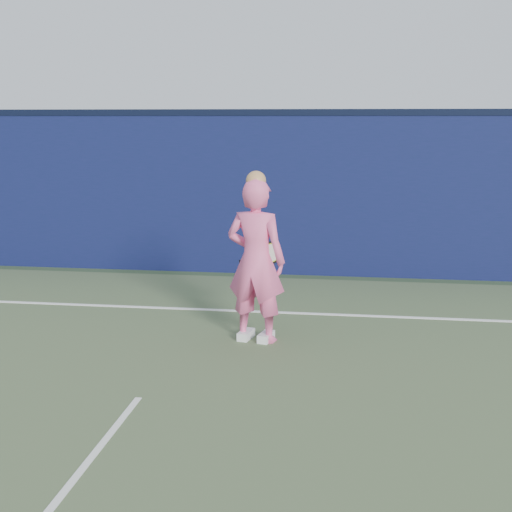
# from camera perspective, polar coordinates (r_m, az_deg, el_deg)

# --- Properties ---
(ground) EXTENTS (80.00, 80.00, 0.00)m
(ground) POSITION_cam_1_polar(r_m,az_deg,el_deg) (5.71, -12.48, -14.90)
(ground) COLOR #334429
(ground) RESTS_ON ground
(backstop_wall) EXTENTS (24.00, 0.40, 2.50)m
(backstop_wall) POSITION_cam_1_polar(r_m,az_deg,el_deg) (11.51, -1.32, 4.93)
(backstop_wall) COLOR #0D153B
(backstop_wall) RESTS_ON ground
(wall_cap) EXTENTS (24.00, 0.42, 0.10)m
(wall_cap) POSITION_cam_1_polar(r_m,az_deg,el_deg) (11.45, -1.35, 11.41)
(wall_cap) COLOR black
(wall_cap) RESTS_ON backstop_wall
(player) EXTENTS (0.74, 0.57, 1.91)m
(player) POSITION_cam_1_polar(r_m,az_deg,el_deg) (7.86, -0.00, -0.36)
(player) COLOR pink
(player) RESTS_ON ground
(racket) EXTENTS (0.51, 0.17, 0.27)m
(racket) POSITION_cam_1_polar(r_m,az_deg,el_deg) (8.33, 1.02, 0.21)
(racket) COLOR black
(racket) RESTS_ON ground
(court_lines) EXTENTS (11.00, 12.04, 0.01)m
(court_lines) POSITION_cam_1_polar(r_m,az_deg,el_deg) (5.44, -13.75, -16.23)
(court_lines) COLOR white
(court_lines) RESTS_ON court_surface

